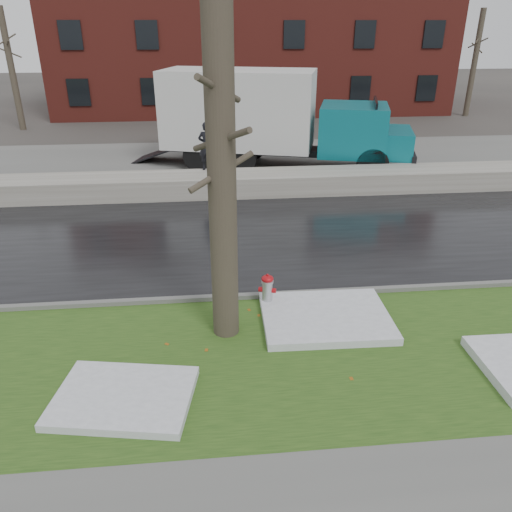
{
  "coord_description": "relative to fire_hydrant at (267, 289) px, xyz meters",
  "views": [
    {
      "loc": [
        -1.38,
        -8.72,
        5.65
      ],
      "look_at": [
        -0.4,
        1.16,
        1.0
      ],
      "focal_mm": 35.0,
      "sensor_mm": 36.0,
      "label": 1
    }
  ],
  "objects": [
    {
      "name": "ground",
      "position": [
        0.21,
        -0.6,
        -0.46
      ],
      "size": [
        120.0,
        120.0,
        0.0
      ],
      "primitive_type": "plane",
      "color": "#47423D",
      "rests_on": "ground"
    },
    {
      "name": "curb",
      "position": [
        0.21,
        0.4,
        -0.39
      ],
      "size": [
        60.0,
        0.15,
        0.14
      ],
      "primitive_type": "cube",
      "color": "slate",
      "rests_on": "ground"
    },
    {
      "name": "verge",
      "position": [
        0.21,
        -1.85,
        -0.44
      ],
      "size": [
        60.0,
        4.5,
        0.04
      ],
      "primitive_type": "cube",
      "color": "#244517",
      "rests_on": "ground"
    },
    {
      "name": "tree",
      "position": [
        -0.93,
        -0.87,
        2.79
      ],
      "size": [
        1.2,
        1.35,
        6.36
      ],
      "rotation": [
        0.0,
        0.0,
        0.17
      ],
      "color": "brown",
      "rests_on": "verge"
    },
    {
      "name": "bg_tree_left",
      "position": [
        -11.79,
        21.4,
        2.87
      ],
      "size": [
        1.4,
        1.62,
        6.5
      ],
      "color": "brown",
      "rests_on": "ground"
    },
    {
      "name": "snow_patch_far",
      "position": [
        -2.69,
        -2.75,
        -0.35
      ],
      "size": [
        2.45,
        1.96,
        0.14
      ],
      "primitive_type": "cube",
      "rotation": [
        0.0,
        0.0,
        -0.18
      ],
      "color": "silver",
      "rests_on": "verge"
    },
    {
      "name": "snow_patch_near",
      "position": [
        1.14,
        -0.7,
        -0.34
      ],
      "size": [
        2.65,
        2.06,
        0.16
      ],
      "primitive_type": "cube",
      "rotation": [
        0.0,
        0.0,
        -0.02
      ],
      "color": "silver",
      "rests_on": "verge"
    },
    {
      "name": "fire_hydrant",
      "position": [
        0.0,
        0.0,
        0.0
      ],
      "size": [
        0.39,
        0.36,
        0.78
      ],
      "rotation": [
        0.0,
        0.0,
        -0.3
      ],
      "color": "#AEB1B6",
      "rests_on": "verge"
    },
    {
      "name": "parking_lot",
      "position": [
        0.21,
        12.4,
        -0.44
      ],
      "size": [
        60.0,
        9.0,
        0.03
      ],
      "primitive_type": "cube",
      "color": "slate",
      "rests_on": "ground"
    },
    {
      "name": "snowbank",
      "position": [
        0.21,
        8.1,
        -0.08
      ],
      "size": [
        60.0,
        1.6,
        0.75
      ],
      "primitive_type": "cube",
      "color": "#A4A096",
      "rests_on": "ground"
    },
    {
      "name": "brick_building",
      "position": [
        2.21,
        29.4,
        4.54
      ],
      "size": [
        26.0,
        12.0,
        10.0
      ],
      "primitive_type": "cube",
      "color": "maroon",
      "rests_on": "ground"
    },
    {
      "name": "box_truck",
      "position": [
        1.44,
        11.7,
        1.63
      ],
      "size": [
        11.9,
        5.39,
        3.95
      ],
      "rotation": [
        0.0,
        0.0,
        -0.28
      ],
      "color": "black",
      "rests_on": "ground"
    },
    {
      "name": "worker",
      "position": [
        -1.16,
        8.7,
        1.16
      ],
      "size": [
        0.72,
        0.56,
        1.74
      ],
      "primitive_type": "imported",
      "rotation": [
        0.0,
        0.0,
        2.9
      ],
      "color": "black",
      "rests_on": "snowbank"
    },
    {
      "name": "bg_tree_center",
      "position": [
        -5.79,
        25.4,
        2.87
      ],
      "size": [
        1.4,
        1.62,
        6.5
      ],
      "color": "brown",
      "rests_on": "ground"
    },
    {
      "name": "road",
      "position": [
        0.21,
        3.9,
        -0.44
      ],
      "size": [
        60.0,
        7.0,
        0.03
      ],
      "primitive_type": "cube",
      "color": "black",
      "rests_on": "ground"
    },
    {
      "name": "bg_tree_right",
      "position": [
        16.21,
        23.4,
        2.87
      ],
      "size": [
        1.4,
        1.62,
        6.5
      ],
      "color": "brown",
      "rests_on": "ground"
    }
  ]
}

